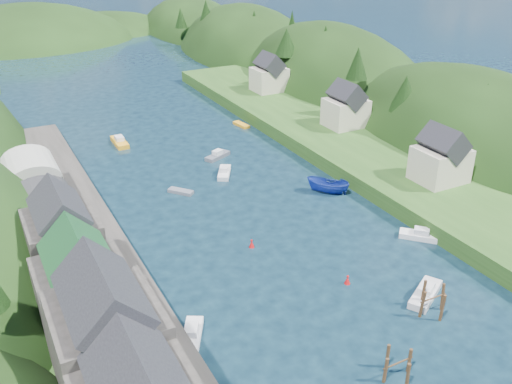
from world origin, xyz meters
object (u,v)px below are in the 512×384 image
piling_cluster_far (432,303)px  channel_buoy_far (252,244)px  piling_cluster_near (397,368)px  channel_buoy_near (347,280)px

piling_cluster_far → channel_buoy_far: piling_cluster_far is taller
piling_cluster_near → piling_cluster_far: 10.75m
piling_cluster_far → channel_buoy_near: (-4.59, 8.37, -0.84)m
piling_cluster_near → channel_buoy_far: (-1.29, 25.82, -0.59)m
piling_cluster_near → channel_buoy_far: size_ratio=2.98×
channel_buoy_near → channel_buoy_far: size_ratio=1.00×
piling_cluster_far → channel_buoy_near: 9.59m
piling_cluster_near → piling_cluster_far: (9.25, 5.47, 0.25)m
piling_cluster_near → channel_buoy_near: (4.66, 13.84, -0.59)m
piling_cluster_near → piling_cluster_far: piling_cluster_far is taller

